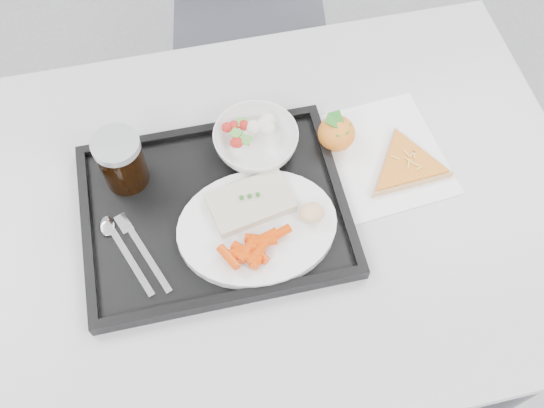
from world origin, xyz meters
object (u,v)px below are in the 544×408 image
(dinner_plate, at_px, (257,227))
(pizza_slice, at_px, (407,165))
(tray, at_px, (215,211))
(tangerine, at_px, (336,133))
(cola_glass, at_px, (121,160))
(table, at_px, (248,226))
(salad_bowl, at_px, (256,141))

(dinner_plate, distance_m, pizza_slice, 0.30)
(tray, xyz_separation_m, dinner_plate, (0.06, -0.05, 0.02))
(tangerine, bearing_deg, cola_glass, 179.98)
(cola_glass, height_order, pizza_slice, cola_glass)
(table, distance_m, cola_glass, 0.26)
(table, height_order, cola_glass, cola_glass)
(table, bearing_deg, salad_bowl, 70.45)
(table, relative_size, cola_glass, 11.11)
(tangerine, height_order, pizza_slice, tangerine)
(tray, distance_m, pizza_slice, 0.35)
(tray, height_order, tangerine, tangerine)
(dinner_plate, bearing_deg, tray, 139.44)
(cola_glass, xyz_separation_m, tangerine, (0.38, -0.00, -0.04))
(table, relative_size, salad_bowl, 7.89)
(table, xyz_separation_m, pizza_slice, (0.30, 0.02, 0.08))
(dinner_plate, xyz_separation_m, salad_bowl, (0.03, 0.16, 0.01))
(tray, relative_size, dinner_plate, 1.67)
(dinner_plate, relative_size, salad_bowl, 1.78)
(tray, relative_size, pizza_slice, 1.76)
(salad_bowl, bearing_deg, cola_glass, -176.99)
(tray, xyz_separation_m, salad_bowl, (0.10, 0.11, 0.03))
(cola_glass, relative_size, pizza_slice, 0.42)
(cola_glass, relative_size, tangerine, 1.24)
(tangerine, xyz_separation_m, pizza_slice, (0.11, -0.08, -0.02))
(tray, height_order, salad_bowl, salad_bowl)
(dinner_plate, height_order, cola_glass, cola_glass)
(dinner_plate, bearing_deg, tangerine, 40.16)
(salad_bowl, relative_size, tangerine, 1.74)
(tray, xyz_separation_m, pizza_slice, (0.35, 0.02, 0.00))
(tray, height_order, dinner_plate, dinner_plate)
(salad_bowl, distance_m, pizza_slice, 0.28)
(salad_bowl, xyz_separation_m, tangerine, (0.15, -0.01, -0.00))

